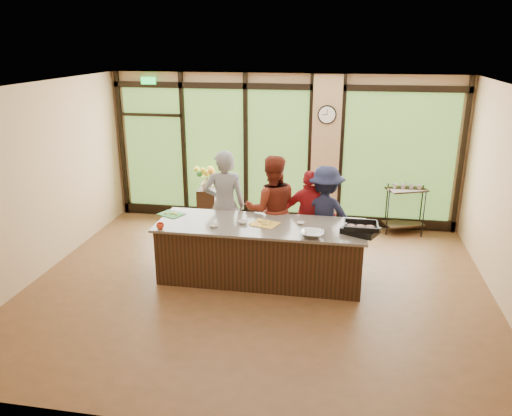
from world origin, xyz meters
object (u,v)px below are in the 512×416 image
at_px(cook_left, 225,205).
at_px(flower_stand, 208,207).
at_px(island_base, 260,253).
at_px(cook_right, 325,215).
at_px(roasting_pan, 360,230).
at_px(bar_cart, 405,204).

bearing_deg(cook_left, flower_stand, -77.09).
xyz_separation_m(island_base, cook_right, (0.95, 0.83, 0.40)).
bearing_deg(flower_stand, roasting_pan, -39.58).
xyz_separation_m(roasting_pan, flower_stand, (-2.96, 2.35, -0.59)).
height_order(cook_left, roasting_pan, cook_left).
height_order(cook_right, bar_cart, cook_right).
bearing_deg(island_base, cook_right, 41.36).
xyz_separation_m(cook_left, flower_stand, (-0.73, 1.54, -0.58)).
relative_size(island_base, bar_cart, 3.12).
bearing_deg(bar_cart, cook_left, -172.61).
relative_size(island_base, cook_right, 1.86).
height_order(cook_left, cook_right, cook_left).
relative_size(cook_left, roasting_pan, 3.88).
height_order(cook_left, bar_cart, cook_left).
bearing_deg(flower_stand, cook_left, -65.75).
height_order(flower_stand, bar_cart, bar_cart).
bearing_deg(bar_cart, cook_right, -154.17).
distance_m(island_base, cook_left, 1.13).
relative_size(cook_right, flower_stand, 2.23).
bearing_deg(flower_stand, island_base, -57.97).
xyz_separation_m(cook_right, bar_cart, (1.48, 1.62, -0.24)).
relative_size(roasting_pan, bar_cart, 0.49).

